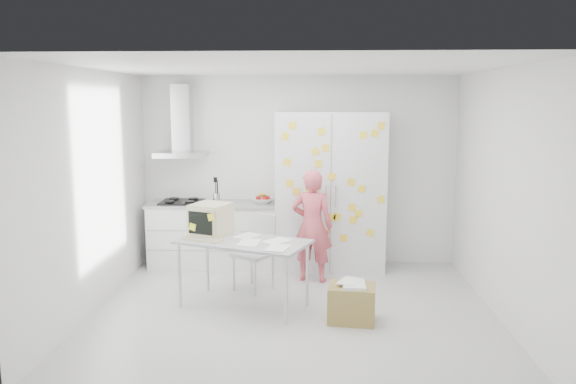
{
  "coord_description": "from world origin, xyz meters",
  "views": [
    {
      "loc": [
        0.23,
        -6.05,
        2.36
      ],
      "look_at": [
        -0.09,
        0.73,
        1.24
      ],
      "focal_mm": 35.0,
      "sensor_mm": 36.0,
      "label": 1
    }
  ],
  "objects_px": {
    "chair": "(257,247)",
    "cardboard_box": "(352,303)",
    "desk": "(222,229)",
    "person": "(312,226)"
  },
  "relations": [
    {
      "from": "desk",
      "to": "chair",
      "type": "relative_size",
      "value": 1.71
    },
    {
      "from": "person",
      "to": "cardboard_box",
      "type": "bearing_deg",
      "value": 118.61
    },
    {
      "from": "person",
      "to": "desk",
      "type": "distance_m",
      "value": 1.35
    },
    {
      "from": "desk",
      "to": "chair",
      "type": "xyz_separation_m",
      "value": [
        0.35,
        0.51,
        -0.34
      ]
    },
    {
      "from": "person",
      "to": "cardboard_box",
      "type": "xyz_separation_m",
      "value": [
        0.44,
        -1.36,
        -0.53
      ]
    },
    {
      "from": "chair",
      "to": "cardboard_box",
      "type": "height_order",
      "value": "chair"
    },
    {
      "from": "chair",
      "to": "cardboard_box",
      "type": "relative_size",
      "value": 1.75
    },
    {
      "from": "desk",
      "to": "chair",
      "type": "distance_m",
      "value": 0.71
    },
    {
      "from": "person",
      "to": "chair",
      "type": "height_order",
      "value": "person"
    },
    {
      "from": "chair",
      "to": "cardboard_box",
      "type": "xyz_separation_m",
      "value": [
        1.13,
        -1.02,
        -0.33
      ]
    }
  ]
}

